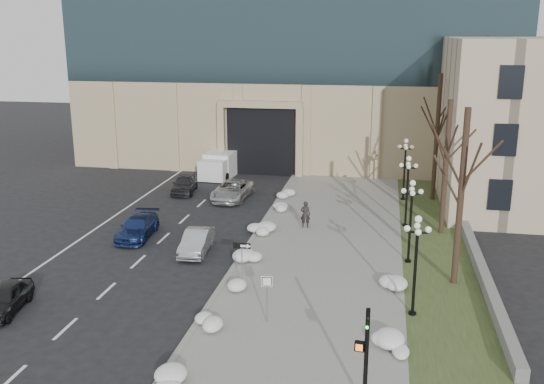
{
  "coord_description": "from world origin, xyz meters",
  "views": [
    {
      "loc": [
        6.66,
        -19.71,
        12.5
      ],
      "look_at": [
        0.48,
        13.33,
        3.5
      ],
      "focal_mm": 40.0,
      "sensor_mm": 36.0,
      "label": 1
    }
  ],
  "objects_px": {
    "lamppost_c": "(408,182)",
    "lamppost_d": "(405,161)",
    "car_a": "(5,299)",
    "car_c": "(137,227)",
    "traffic_signal": "(365,360)",
    "lamppost_a": "(416,252)",
    "box_truck": "(223,163)",
    "car_e": "(184,184)",
    "car_d": "(232,190)",
    "one_way_sign": "(245,251)",
    "car_b": "(196,242)",
    "lamppost_b": "(411,210)",
    "keep_sign": "(267,289)",
    "pedestrian": "(305,214)"
  },
  "relations": [
    {
      "from": "lamppost_c",
      "to": "car_c",
      "type": "bearing_deg",
      "value": -162.71
    },
    {
      "from": "car_d",
      "to": "car_b",
      "type": "bearing_deg",
      "value": -82.8
    },
    {
      "from": "car_a",
      "to": "box_truck",
      "type": "distance_m",
      "value": 28.42
    },
    {
      "from": "car_b",
      "to": "car_e",
      "type": "xyz_separation_m",
      "value": [
        -5.0,
        12.72,
        0.06
      ]
    },
    {
      "from": "car_e",
      "to": "keep_sign",
      "type": "xyz_separation_m",
      "value": [
        10.72,
        -20.7,
        0.95
      ]
    },
    {
      "from": "one_way_sign",
      "to": "lamppost_a",
      "type": "height_order",
      "value": "lamppost_a"
    },
    {
      "from": "one_way_sign",
      "to": "car_d",
      "type": "bearing_deg",
      "value": 104.09
    },
    {
      "from": "car_a",
      "to": "lamppost_c",
      "type": "xyz_separation_m",
      "value": [
        18.34,
        15.93,
        2.44
      ]
    },
    {
      "from": "pedestrian",
      "to": "car_b",
      "type": "bearing_deg",
      "value": 39.42
    },
    {
      "from": "pedestrian",
      "to": "one_way_sign",
      "type": "distance_m",
      "value": 10.12
    },
    {
      "from": "lamppost_b",
      "to": "lamppost_c",
      "type": "height_order",
      "value": "same"
    },
    {
      "from": "box_truck",
      "to": "car_e",
      "type": "bearing_deg",
      "value": -98.25
    },
    {
      "from": "keep_sign",
      "to": "lamppost_b",
      "type": "height_order",
      "value": "lamppost_b"
    },
    {
      "from": "car_a",
      "to": "car_c",
      "type": "relative_size",
      "value": 0.83
    },
    {
      "from": "car_b",
      "to": "one_way_sign",
      "type": "distance_m",
      "value": 6.16
    },
    {
      "from": "lamppost_b",
      "to": "car_b",
      "type": "bearing_deg",
      "value": -177.7
    },
    {
      "from": "box_truck",
      "to": "lamppost_c",
      "type": "distance_m",
      "value": 20.04
    },
    {
      "from": "pedestrian",
      "to": "box_truck",
      "type": "xyz_separation_m",
      "value": [
        -9.26,
        13.95,
        0.04
      ]
    },
    {
      "from": "keep_sign",
      "to": "lamppost_c",
      "type": "xyz_separation_m",
      "value": [
        6.31,
        14.96,
        1.41
      ]
    },
    {
      "from": "box_truck",
      "to": "lamppost_d",
      "type": "height_order",
      "value": "lamppost_d"
    },
    {
      "from": "car_a",
      "to": "car_c",
      "type": "height_order",
      "value": "car_c"
    },
    {
      "from": "pedestrian",
      "to": "traffic_signal",
      "type": "distance_m",
      "value": 19.35
    },
    {
      "from": "car_d",
      "to": "lamppost_c",
      "type": "height_order",
      "value": "lamppost_c"
    },
    {
      "from": "lamppost_b",
      "to": "one_way_sign",
      "type": "bearing_deg",
      "value": -148.19
    },
    {
      "from": "car_e",
      "to": "keep_sign",
      "type": "distance_m",
      "value": 23.33
    },
    {
      "from": "car_a",
      "to": "one_way_sign",
      "type": "height_order",
      "value": "one_way_sign"
    },
    {
      "from": "car_e",
      "to": "car_b",
      "type": "bearing_deg",
      "value": -77.22
    },
    {
      "from": "car_e",
      "to": "car_d",
      "type": "bearing_deg",
      "value": -24.37
    },
    {
      "from": "lamppost_c",
      "to": "lamppost_d",
      "type": "distance_m",
      "value": 6.5
    },
    {
      "from": "car_d",
      "to": "one_way_sign",
      "type": "distance_m",
      "value": 16.8
    },
    {
      "from": "lamppost_a",
      "to": "car_c",
      "type": "bearing_deg",
      "value": 154.36
    },
    {
      "from": "car_d",
      "to": "lamppost_b",
      "type": "relative_size",
      "value": 1.07
    },
    {
      "from": "car_a",
      "to": "box_truck",
      "type": "bearing_deg",
      "value": 75.48
    },
    {
      "from": "car_b",
      "to": "lamppost_d",
      "type": "height_order",
      "value": "lamppost_d"
    },
    {
      "from": "box_truck",
      "to": "lamppost_a",
      "type": "distance_m",
      "value": 29.86
    },
    {
      "from": "car_c",
      "to": "lamppost_d",
      "type": "distance_m",
      "value": 20.27
    },
    {
      "from": "lamppost_c",
      "to": "lamppost_d",
      "type": "relative_size",
      "value": 1.0
    },
    {
      "from": "car_c",
      "to": "lamppost_c",
      "type": "bearing_deg",
      "value": 12.96
    },
    {
      "from": "car_c",
      "to": "lamppost_b",
      "type": "xyz_separation_m",
      "value": [
        16.43,
        -1.39,
        2.42
      ]
    },
    {
      "from": "box_truck",
      "to": "one_way_sign",
      "type": "distance_m",
      "value": 25.06
    },
    {
      "from": "car_e",
      "to": "lamppost_b",
      "type": "relative_size",
      "value": 0.88
    },
    {
      "from": "car_e",
      "to": "pedestrian",
      "type": "distance_m",
      "value": 12.92
    },
    {
      "from": "keep_sign",
      "to": "car_a",
      "type": "bearing_deg",
      "value": 174.58
    },
    {
      "from": "car_a",
      "to": "pedestrian",
      "type": "relative_size",
      "value": 2.12
    },
    {
      "from": "box_truck",
      "to": "lamppost_b",
      "type": "bearing_deg",
      "value": -46.78
    },
    {
      "from": "car_c",
      "to": "lamppost_b",
      "type": "distance_m",
      "value": 16.67
    },
    {
      "from": "traffic_signal",
      "to": "lamppost_a",
      "type": "xyz_separation_m",
      "value": [
        1.9,
        7.39,
        1.22
      ]
    },
    {
      "from": "lamppost_b",
      "to": "traffic_signal",
      "type": "bearing_deg",
      "value": -97.8
    },
    {
      "from": "car_a",
      "to": "lamppost_d",
      "type": "xyz_separation_m",
      "value": [
        18.34,
        22.43,
        2.44
      ]
    },
    {
      "from": "one_way_sign",
      "to": "lamppost_d",
      "type": "height_order",
      "value": "lamppost_d"
    }
  ]
}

